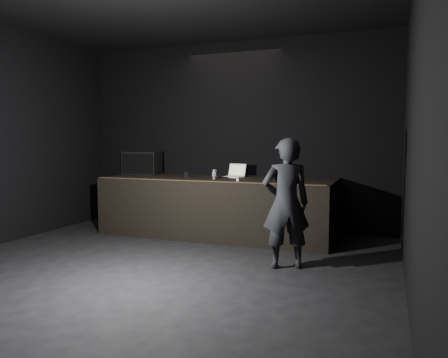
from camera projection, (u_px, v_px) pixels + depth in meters
ground at (135, 280)px, 5.19m from camera, size 7.00×7.00×0.00m
room_walls at (132, 108)px, 5.01m from camera, size 6.10×7.10×3.52m
stage_riser at (219, 206)px, 7.68m from camera, size 4.00×1.50×1.00m
riser_lip at (203, 181)px, 6.98m from camera, size 3.92×0.10×0.01m
stage_monitor at (142, 163)px, 8.40m from camera, size 0.72×0.57×0.44m
cable at (203, 176)px, 7.81m from camera, size 1.00×0.13×0.02m
laptop at (235, 174)px, 7.77m from camera, size 0.40×0.37×0.24m
beer_can at (214, 174)px, 7.37m from camera, size 0.07×0.07×0.16m
plastic_cup at (186, 175)px, 7.65m from camera, size 0.08×0.08×0.10m
wii_remote at (238, 180)px, 7.06m from camera, size 0.09×0.16×0.03m
person at (286, 203)px, 5.61m from camera, size 0.73×0.62×1.69m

